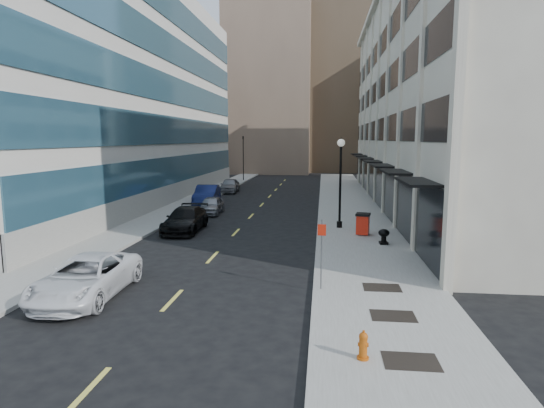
% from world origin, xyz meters
% --- Properties ---
extents(ground, '(160.00, 160.00, 0.00)m').
position_xyz_m(ground, '(0.00, 0.00, 0.00)').
color(ground, black).
rests_on(ground, ground).
extents(sidewalk_right, '(5.00, 80.00, 0.15)m').
position_xyz_m(sidewalk_right, '(7.50, 20.00, 0.07)').
color(sidewalk_right, gray).
rests_on(sidewalk_right, ground).
extents(sidewalk_left, '(3.00, 80.00, 0.15)m').
position_xyz_m(sidewalk_left, '(-6.50, 20.00, 0.07)').
color(sidewalk_left, gray).
rests_on(sidewalk_left, ground).
extents(building_right, '(15.30, 46.50, 18.25)m').
position_xyz_m(building_right, '(16.94, 26.99, 8.99)').
color(building_right, beige).
rests_on(building_right, ground).
extents(building_left, '(16.14, 46.00, 20.00)m').
position_xyz_m(building_left, '(-15.95, 27.00, 9.99)').
color(building_left, silver).
rests_on(building_left, ground).
extents(skyline_tan_near, '(14.00, 18.00, 28.00)m').
position_xyz_m(skyline_tan_near, '(-4.00, 68.00, 14.00)').
color(skyline_tan_near, '#7D6652').
rests_on(skyline_tan_near, ground).
extents(skyline_brown, '(12.00, 16.00, 34.00)m').
position_xyz_m(skyline_brown, '(8.00, 72.00, 17.00)').
color(skyline_brown, brown).
rests_on(skyline_brown, ground).
extents(skyline_tan_far, '(12.00, 14.00, 22.00)m').
position_xyz_m(skyline_tan_far, '(-14.00, 78.00, 11.00)').
color(skyline_tan_far, '#7D6652').
rests_on(skyline_tan_far, ground).
extents(skyline_stone, '(10.00, 14.00, 20.00)m').
position_xyz_m(skyline_stone, '(18.00, 66.00, 10.00)').
color(skyline_stone, beige).
rests_on(skyline_stone, ground).
extents(grate_near, '(1.40, 1.00, 0.01)m').
position_xyz_m(grate_near, '(7.60, -2.00, 0.15)').
color(grate_near, black).
rests_on(grate_near, sidewalk_right).
extents(grate_mid, '(1.40, 1.00, 0.01)m').
position_xyz_m(grate_mid, '(7.60, 1.00, 0.15)').
color(grate_mid, black).
rests_on(grate_mid, sidewalk_right).
extents(grate_far, '(1.40, 1.00, 0.01)m').
position_xyz_m(grate_far, '(7.60, 3.80, 0.15)').
color(grate_far, black).
rests_on(grate_far, sidewalk_right).
extents(road_centerline, '(0.15, 68.20, 0.01)m').
position_xyz_m(road_centerline, '(0.00, 17.00, 0.01)').
color(road_centerline, '#D8CC4C').
rests_on(road_centerline, ground).
extents(traffic_signal, '(0.66, 0.66, 6.98)m').
position_xyz_m(traffic_signal, '(-5.50, 48.00, 5.72)').
color(traffic_signal, black).
rests_on(traffic_signal, ground).
extents(car_white_van, '(2.62, 5.43, 1.49)m').
position_xyz_m(car_white_van, '(-3.20, 1.96, 0.75)').
color(car_white_van, white).
rests_on(car_white_van, ground).
extents(car_black_pickup, '(2.22, 5.20, 1.49)m').
position_xyz_m(car_black_pickup, '(-3.20, 14.00, 0.75)').
color(car_black_pickup, black).
rests_on(car_black_pickup, ground).
extents(car_silver_sedan, '(1.75, 3.99, 1.34)m').
position_xyz_m(car_silver_sedan, '(-3.20, 20.66, 0.67)').
color(car_silver_sedan, gray).
rests_on(car_silver_sedan, ground).
extents(car_blue_sedan, '(2.28, 5.31, 1.70)m').
position_xyz_m(car_blue_sedan, '(-4.80, 25.55, 0.85)').
color(car_blue_sedan, '#151E50').
rests_on(car_blue_sedan, ground).
extents(car_grey_sedan, '(2.01, 4.56, 1.53)m').
position_xyz_m(car_grey_sedan, '(-4.68, 34.81, 0.76)').
color(car_grey_sedan, gray).
rests_on(car_grey_sedan, ground).
extents(fire_hydrant, '(0.31, 0.31, 0.76)m').
position_xyz_m(fire_hydrant, '(6.40, -2.00, 0.52)').
color(fire_hydrant, '#C8550E').
rests_on(fire_hydrant, sidewalk_right).
extents(trash_bin, '(0.94, 0.96, 1.28)m').
position_xyz_m(trash_bin, '(7.68, 13.45, 0.84)').
color(trash_bin, red).
rests_on(trash_bin, sidewalk_right).
extents(lamppost, '(0.48, 0.48, 5.71)m').
position_xyz_m(lamppost, '(6.40, 15.58, 3.50)').
color(lamppost, black).
rests_on(lamppost, sidewalk_right).
extents(sign_post, '(0.31, 0.07, 2.64)m').
position_xyz_m(sign_post, '(5.30, 3.41, 1.83)').
color(sign_post, slate).
rests_on(sign_post, sidewalk_right).
extents(urn_planter, '(0.59, 0.59, 0.82)m').
position_xyz_m(urn_planter, '(8.60, 11.16, 0.65)').
color(urn_planter, black).
rests_on(urn_planter, sidewalk_right).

